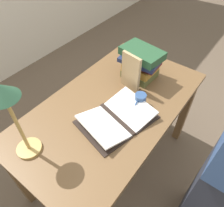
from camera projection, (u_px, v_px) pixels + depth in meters
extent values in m
plane|color=brown|center=(112.00, 164.00, 1.97)|extent=(12.00, 12.00, 0.00)
cube|color=brown|center=(111.00, 107.00, 1.43)|extent=(1.36, 0.76, 0.03)
cube|color=brown|center=(185.00, 111.00, 1.91)|extent=(0.06, 0.06, 0.73)
cube|color=brown|center=(18.00, 177.00, 1.49)|extent=(0.06, 0.06, 0.73)
cube|color=brown|center=(123.00, 82.00, 2.19)|extent=(0.06, 0.06, 0.73)
cube|color=black|center=(117.00, 119.00, 1.32)|extent=(0.09, 0.30, 0.02)
cube|color=black|center=(102.00, 129.00, 1.27)|extent=(0.27, 0.35, 0.01)
cube|color=black|center=(131.00, 111.00, 1.38)|extent=(0.27, 0.35, 0.01)
cube|color=white|center=(103.00, 126.00, 1.26)|extent=(0.26, 0.33, 0.06)
cube|color=white|center=(130.00, 109.00, 1.35)|extent=(0.26, 0.33, 0.06)
cube|color=brown|center=(140.00, 73.00, 1.60)|extent=(0.20, 0.22, 0.06)
cube|color=#BC8933|center=(140.00, 67.00, 1.56)|extent=(0.19, 0.21, 0.05)
cube|color=maroon|center=(141.00, 62.00, 1.53)|extent=(0.16, 0.26, 0.03)
cube|color=#1E284C|center=(141.00, 58.00, 1.51)|extent=(0.23, 0.28, 0.03)
cube|color=#234C2D|center=(142.00, 53.00, 1.48)|extent=(0.21, 0.30, 0.06)
cube|color=tan|center=(131.00, 72.00, 1.43)|extent=(0.04, 0.15, 0.27)
cylinder|color=tan|center=(29.00, 148.00, 1.18)|extent=(0.13, 0.13, 0.02)
cylinder|color=tan|center=(18.00, 126.00, 1.04)|extent=(0.02, 0.02, 0.38)
cone|color=#285138|center=(1.00, 91.00, 0.88)|extent=(0.14, 0.14, 0.07)
cylinder|color=#335184|center=(140.00, 100.00, 1.39)|extent=(0.07, 0.07, 0.08)
torus|color=#335184|center=(137.00, 103.00, 1.37)|extent=(0.05, 0.01, 0.05)
cube|color=#2D3342|center=(207.00, 195.00, 1.37)|extent=(0.31, 0.20, 0.82)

